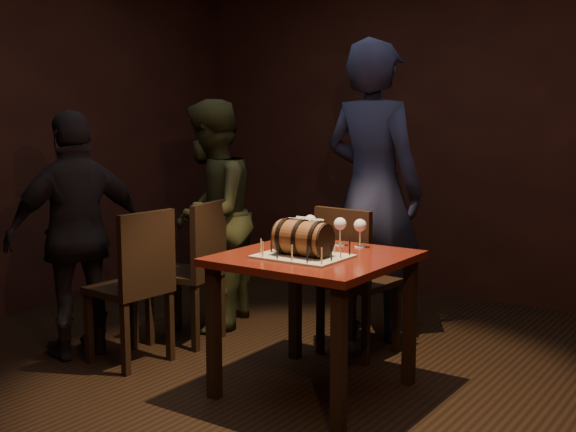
# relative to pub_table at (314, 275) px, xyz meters

# --- Properties ---
(room_shell) EXTENTS (5.04, 5.04, 2.80)m
(room_shell) POSITION_rel_pub_table_xyz_m (-0.17, -0.09, 0.76)
(room_shell) COLOR black
(room_shell) RESTS_ON ground
(pub_table) EXTENTS (0.90, 0.90, 0.75)m
(pub_table) POSITION_rel_pub_table_xyz_m (0.00, 0.00, 0.00)
(pub_table) COLOR #4D130C
(pub_table) RESTS_ON ground
(cake_board) EXTENTS (0.45, 0.35, 0.01)m
(cake_board) POSITION_rel_pub_table_xyz_m (-0.01, -0.10, 0.12)
(cake_board) COLOR #A19982
(cake_board) RESTS_ON pub_table
(barrel_cake) EXTENTS (0.34, 0.20, 0.20)m
(barrel_cake) POSITION_rel_pub_table_xyz_m (-0.01, -0.10, 0.21)
(barrel_cake) COLOR brown
(barrel_cake) RESTS_ON cake_board
(birthday_candles) EXTENTS (0.40, 0.30, 0.09)m
(birthday_candles) POSITION_rel_pub_table_xyz_m (-0.01, -0.10, 0.16)
(birthday_candles) COLOR #EDE08E
(birthday_candles) RESTS_ON cake_board
(wine_glass_left) EXTENTS (0.07, 0.07, 0.16)m
(wine_glass_left) POSITION_rel_pub_table_xyz_m (-0.22, 0.30, 0.23)
(wine_glass_left) COLOR silver
(wine_glass_left) RESTS_ON pub_table
(wine_glass_mid) EXTENTS (0.07, 0.07, 0.16)m
(wine_glass_mid) POSITION_rel_pub_table_xyz_m (-0.02, 0.31, 0.23)
(wine_glass_mid) COLOR silver
(wine_glass_mid) RESTS_ON pub_table
(wine_glass_right) EXTENTS (0.07, 0.07, 0.16)m
(wine_glass_right) POSITION_rel_pub_table_xyz_m (0.10, 0.32, 0.23)
(wine_glass_right) COLOR silver
(wine_glass_right) RESTS_ON pub_table
(pint_of_ale) EXTENTS (0.07, 0.07, 0.15)m
(pint_of_ale) POSITION_rel_pub_table_xyz_m (-0.12, 0.23, 0.18)
(pint_of_ale) COLOR silver
(pint_of_ale) RESTS_ON pub_table
(menu_card) EXTENTS (0.10, 0.05, 0.13)m
(menu_card) POSITION_rel_pub_table_xyz_m (-0.33, 0.35, 0.17)
(menu_card) COLOR white
(menu_card) RESTS_ON pub_table
(chair_back) EXTENTS (0.44, 0.44, 0.93)m
(chair_back) POSITION_rel_pub_table_xyz_m (-0.12, 0.61, -0.12)
(chair_back) COLOR black
(chair_back) RESTS_ON ground
(chair_left_rear) EXTENTS (0.47, 0.47, 0.93)m
(chair_left_rear) POSITION_rel_pub_table_xyz_m (-1.09, 0.27, -0.12)
(chair_left_rear) COLOR black
(chair_left_rear) RESTS_ON ground
(chair_left_front) EXTENTS (0.43, 0.43, 0.93)m
(chair_left_front) POSITION_rel_pub_table_xyz_m (-1.08, -0.25, -0.12)
(chair_left_front) COLOR black
(chair_left_front) RESTS_ON ground
(person_back) EXTENTS (0.76, 0.54, 1.97)m
(person_back) POSITION_rel_pub_table_xyz_m (-0.23, 1.08, 0.35)
(person_back) COLOR #1C1F38
(person_back) RESTS_ON ground
(person_left_rear) EXTENTS (0.84, 0.94, 1.59)m
(person_left_rear) POSITION_rel_pub_table_xyz_m (-1.24, 0.60, 0.15)
(person_left_rear) COLOR #35381C
(person_left_rear) RESTS_ON ground
(person_left_front) EXTENTS (0.63, 0.96, 1.51)m
(person_left_front) POSITION_rel_pub_table_xyz_m (-1.51, -0.32, 0.12)
(person_left_front) COLOR black
(person_left_front) RESTS_ON ground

